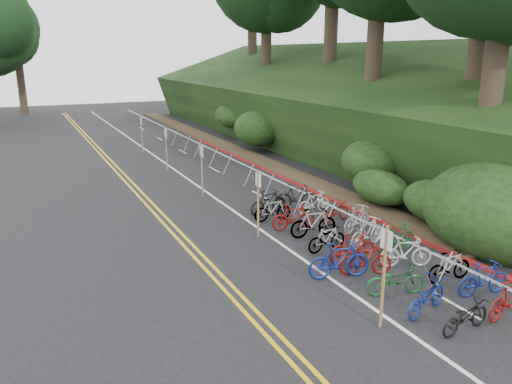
% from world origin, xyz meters
% --- Properties ---
extents(ground, '(120.00, 120.00, 0.00)m').
position_xyz_m(ground, '(0.00, 0.00, 0.00)').
color(ground, black).
rests_on(ground, ground).
extents(road_markings, '(7.47, 80.00, 0.01)m').
position_xyz_m(road_markings, '(0.63, 10.10, 0.00)').
color(road_markings, gold).
rests_on(road_markings, ground).
extents(red_curb, '(0.25, 28.00, 0.10)m').
position_xyz_m(red_curb, '(5.70, 12.00, 0.05)').
color(red_curb, maroon).
rests_on(red_curb, ground).
extents(embankment, '(14.30, 48.14, 9.11)m').
position_xyz_m(embankment, '(12.96, 19.04, 2.57)').
color(embankment, black).
rests_on(embankment, ground).
extents(bike_rack_front, '(1.16, 3.37, 1.20)m').
position_xyz_m(bike_rack_front, '(3.05, -2.80, 0.89)').
color(bike_rack_front, '#8F949D').
rests_on(bike_rack_front, ground).
extents(bike_racks_rest, '(1.14, 23.00, 1.17)m').
position_xyz_m(bike_racks_rest, '(3.00, 13.00, 0.85)').
color(bike_racks_rest, '#8F949D').
rests_on(bike_racks_rest, ground).
extents(signpost_near, '(0.08, 0.40, 2.63)m').
position_xyz_m(signpost_near, '(0.57, -1.95, 1.50)').
color(signpost_near, brown).
rests_on(signpost_near, ground).
extents(signposts_rest, '(0.08, 18.40, 2.50)m').
position_xyz_m(signposts_rest, '(0.60, 14.00, 1.43)').
color(signposts_rest, brown).
rests_on(signposts_rest, ground).
extents(bike_front, '(0.98, 1.98, 1.15)m').
position_xyz_m(bike_front, '(1.24, 0.79, 0.57)').
color(bike_front, navy).
rests_on(bike_front, ground).
extents(bike_valet, '(3.21, 12.19, 1.09)m').
position_xyz_m(bike_valet, '(3.02, 2.24, 0.50)').
color(bike_valet, black).
rests_on(bike_valet, ground).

